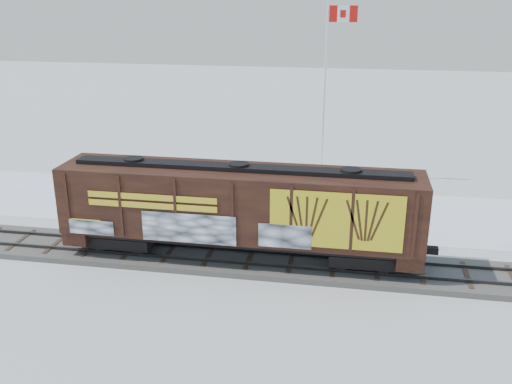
% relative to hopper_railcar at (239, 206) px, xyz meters
% --- Properties ---
extents(ground, '(500.00, 500.00, 0.00)m').
position_rel_hopper_railcar_xyz_m(ground, '(-1.53, 0.01, -2.91)').
color(ground, white).
rests_on(ground, ground).
extents(rail_track, '(50.00, 3.40, 0.43)m').
position_rel_hopper_railcar_xyz_m(rail_track, '(-1.53, 0.01, -2.76)').
color(rail_track, '#59544C').
rests_on(rail_track, ground).
extents(parking_strip, '(40.00, 8.00, 0.03)m').
position_rel_hopper_railcar_xyz_m(parking_strip, '(-1.53, 7.51, -2.90)').
color(parking_strip, white).
rests_on(parking_strip, ground).
extents(hopper_railcar, '(16.84, 3.06, 4.46)m').
position_rel_hopper_railcar_xyz_m(hopper_railcar, '(0.00, 0.00, 0.00)').
color(hopper_railcar, black).
rests_on(hopper_railcar, rail_track).
extents(flagpole, '(2.30, 0.90, 11.77)m').
position_rel_hopper_railcar_xyz_m(flagpole, '(3.14, 12.98, 1.46)').
color(flagpole, silver).
rests_on(flagpole, ground).
extents(car_silver, '(4.69, 2.51, 1.52)m').
position_rel_hopper_railcar_xyz_m(car_silver, '(-2.20, 6.85, -2.12)').
color(car_silver, '#BABDC2').
rests_on(car_silver, parking_strip).
extents(car_white, '(5.04, 3.06, 1.57)m').
position_rel_hopper_railcar_xyz_m(car_white, '(1.53, 8.20, -2.10)').
color(car_white, white).
rests_on(car_white, parking_strip).
extents(car_dark, '(4.84, 2.35, 1.36)m').
position_rel_hopper_railcar_xyz_m(car_dark, '(0.05, 5.83, -2.20)').
color(car_dark, '#212429').
rests_on(car_dark, parking_strip).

